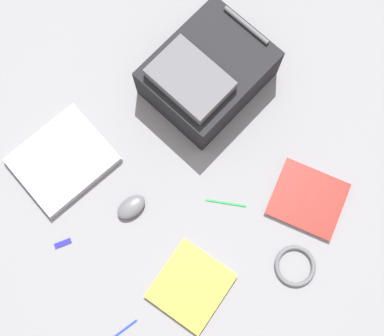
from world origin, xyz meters
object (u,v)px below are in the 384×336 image
Objects in this scene: backpack at (207,74)px; pen_black at (226,203)px; cable_coil at (295,266)px; laptop at (63,160)px; computer_mouse at (131,207)px; pen_blue at (119,333)px; book_comic at (308,199)px; usb_stick at (63,243)px; book_blue at (191,286)px.

pen_black is at bearing -27.42° from backpack.
cable_coil is at bearing -11.79° from backpack.
laptop is at bearing -140.77° from pen_black.
computer_mouse reaches higher than pen_blue.
laptop is 0.87m from book_comic.
backpack is 0.73m from cable_coil.
backpack is 0.53m from computer_mouse.
backpack is 0.59m from laptop.
pen_black is (-0.16, -0.24, -0.01)m from book_comic.
computer_mouse is 0.78× the size of pen_blue.
computer_mouse is at bearing 19.89° from laptop.
backpack reaches higher than pen_blue.
usb_stick is at bearing -76.30° from backpack.
book_comic reaches higher than pen_black.
pen_blue is at bearing -1.09° from usb_stick.
usb_stick is (-0.22, -0.53, -0.00)m from pen_black.
pen_black is (0.40, -0.21, -0.09)m from backpack.
computer_mouse is (-0.34, -0.51, 0.01)m from book_comic.
pen_blue is (0.54, -0.75, -0.09)m from backpack.
book_blue is at bearing -0.50° from computer_mouse.
backpack is 4.31× the size of computer_mouse.
pen_black is at bearing 120.46° from book_blue.
laptop is 2.47× the size of cable_coil.
cable_coil is 0.79m from usb_stick.
computer_mouse is 0.59m from cable_coil.
laptop reaches higher than cable_coil.
usb_stick is at bearing 178.91° from pen_blue.
computer_mouse reaches higher than pen_black.
book_blue is at bearing -59.54° from pen_black.
computer_mouse is 0.33m from pen_black.
cable_coil is at bearing 31.66° from computer_mouse.
book_comic is 2.24× the size of pen_black.
backpack is at bearing -176.77° from book_comic.
book_blue is at bearing 86.78° from pen_blue.
computer_mouse reaches higher than laptop.
backpack reaches higher than book_comic.
backpack is at bearing 111.55° from computer_mouse.
computer_mouse is at bearing 140.31° from pen_blue.
pen_blue is at bearing -15.47° from laptop.
backpack reaches higher than book_blue.
usb_stick is at bearing -143.80° from book_blue.
book_comic reaches higher than usb_stick.
pen_black is (0.46, 0.38, -0.01)m from laptop.
computer_mouse reaches higher than book_blue.
laptop reaches higher than book_blue.
pen_black is (0.18, 0.27, -0.01)m from computer_mouse.
pen_black is at bearing 53.96° from computer_mouse.
book_blue is 2.11× the size of cable_coil.
book_blue reaches higher than usb_stick.
computer_mouse is at bearing -123.48° from pen_black.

